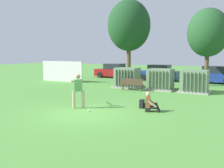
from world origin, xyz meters
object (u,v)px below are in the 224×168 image
parked_car_leftmost (114,71)px  transformer_mid_east (194,82)px  backpack (142,104)px  batter (78,89)px  transformer_mid_west (160,80)px  parked_car_left_of_center (158,73)px  seated_spectator (150,104)px  parked_car_right_of_center (214,75)px  park_bench (132,83)px  sports_ball (89,110)px  transformer_west (127,78)px

parked_car_leftmost → transformer_mid_east: bearing=-35.9°
transformer_mid_east → backpack: size_ratio=4.77×
batter → transformer_mid_west: bearing=77.3°
parked_car_leftmost → parked_car_left_of_center: size_ratio=1.01×
seated_spectator → parked_car_right_of_center: bearing=84.2°
backpack → parked_car_left_of_center: (-3.35, 13.51, 0.54)m
park_bench → parked_car_right_of_center: bearing=57.7°
backpack → parked_car_left_of_center: parked_car_left_of_center is taller
batter → seated_spectator: bearing=14.3°
transformer_mid_west → parked_car_leftmost: bearing=136.7°
batter → sports_ball: 1.35m
transformer_mid_east → sports_ball: size_ratio=23.33×
park_bench → sports_ball: (0.89, -7.38, -0.49)m
transformer_mid_east → sports_ball: 9.15m
transformer_west → parked_car_left_of_center: size_ratio=0.50×
parked_car_leftmost → park_bench: bearing=-55.2°
transformer_mid_east → parked_car_right_of_center: bearing=85.1°
park_bench → parked_car_left_of_center: parked_car_left_of_center is taller
parked_car_leftmost → parked_car_right_of_center: size_ratio=0.99×
backpack → transformer_mid_west: bearing=99.1°
parked_car_leftmost → batter: bearing=-69.1°
transformer_mid_west → parked_car_leftmost: 10.62m
transformer_west → transformer_mid_west: same height
parked_car_leftmost → seated_spectator: bearing=-57.0°
batter → parked_car_leftmost: (-5.90, 15.43, -0.22)m
parked_car_leftmost → parked_car_left_of_center: (5.45, -0.45, 0.00)m
parked_car_right_of_center → sports_ball: bearing=-105.0°
parked_car_left_of_center → parked_car_right_of_center: (5.40, -0.21, 0.00)m
sports_ball → seated_spectator: 2.98m
transformer_west → sports_ball: (1.86, -8.68, -0.74)m
park_bench → batter: size_ratio=1.04×
transformer_mid_west → backpack: transformer_mid_west is taller
transformer_mid_east → park_bench: bearing=-166.5°
parked_car_leftmost → parked_car_right_of_center: (10.85, -0.65, 0.00)m
transformer_mid_west → batter: bearing=-102.7°
parked_car_right_of_center → transformer_west: bearing=-132.2°
backpack → seated_spectator: bearing=-42.5°
parked_car_right_of_center → park_bench: bearing=-122.3°
transformer_mid_west → batter: (-1.83, -8.15, 0.19)m
parked_car_right_of_center → parked_car_leftmost: bearing=176.6°
transformer_west → sports_ball: bearing=-77.9°
transformer_west → park_bench: bearing=-53.3°
transformer_mid_west → backpack: (1.07, -6.68, -0.57)m
sports_ball → parked_car_right_of_center: bearing=75.0°
transformer_west → park_bench: transformer_west is taller
park_bench → parked_car_leftmost: size_ratio=0.43×
transformer_mid_east → batter: bearing=-118.6°
sports_ball → parked_car_right_of_center: 15.75m
seated_spectator → parked_car_left_of_center: (-3.98, 14.08, 0.38)m
transformer_mid_west → backpack: bearing=-80.9°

